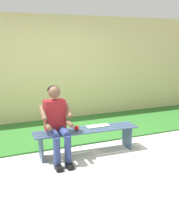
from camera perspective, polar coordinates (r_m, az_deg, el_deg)
ground_plane at (r=3.66m, az=-12.53°, el=-17.60°), size 10.00×7.00×0.04m
grass_strip at (r=6.09m, az=-5.90°, el=-3.40°), size 9.00×2.30×0.03m
brick_wall at (r=6.52m, az=-12.63°, el=8.92°), size 9.50×0.24×2.56m
bench_near at (r=4.65m, az=-0.71°, el=-4.94°), size 1.88×0.47×0.45m
person_seated at (r=4.29m, az=-7.13°, el=-1.98°), size 0.50×0.69×1.25m
apple at (r=4.56m, az=-2.82°, el=-3.47°), size 0.09×0.09×0.09m
book_open at (r=4.74m, az=1.85°, el=-3.11°), size 0.42×0.18×0.02m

